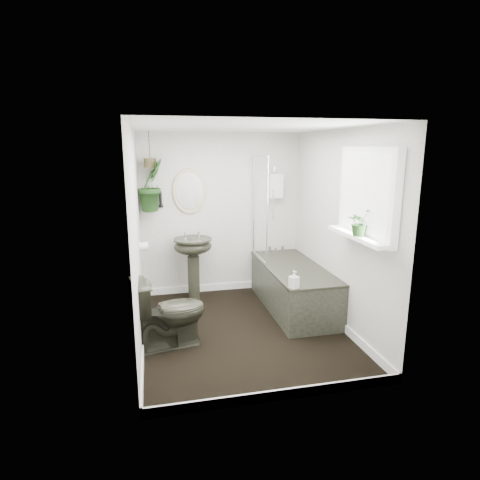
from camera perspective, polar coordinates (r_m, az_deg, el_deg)
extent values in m
cube|color=black|center=(4.84, 0.40, -12.72)|extent=(2.30, 2.80, 0.02)
cube|color=white|center=(4.37, 0.45, 15.87)|extent=(2.30, 2.80, 0.02)
cube|color=silver|center=(5.82, -2.71, 3.68)|extent=(2.30, 0.02, 2.30)
cube|color=silver|center=(3.15, 6.23, -4.45)|extent=(2.30, 0.02, 2.30)
cube|color=silver|center=(4.36, -14.61, 0.10)|extent=(0.02, 2.80, 2.30)
cube|color=silver|center=(4.85, 13.89, 1.43)|extent=(0.02, 2.80, 2.30)
cube|color=white|center=(4.82, 0.40, -12.07)|extent=(2.30, 2.80, 0.10)
cube|color=white|center=(5.89, 5.12, 7.67)|extent=(0.20, 0.10, 0.35)
ellipsoid|color=#C2B688|center=(5.68, -7.19, 6.92)|extent=(0.46, 0.03, 0.62)
cylinder|color=black|center=(5.65, -11.21, 5.73)|extent=(0.04, 0.04, 0.22)
cylinder|color=white|center=(5.09, -13.55, -0.90)|extent=(0.11, 0.11, 0.11)
cube|color=white|center=(4.14, 17.69, 6.27)|extent=(0.08, 1.00, 0.90)
cube|color=white|center=(4.17, 16.46, 0.54)|extent=(0.18, 1.00, 0.04)
cube|color=white|center=(4.11, 17.14, 6.28)|extent=(0.01, 0.86, 0.76)
imported|color=black|center=(4.39, -10.01, -10.03)|extent=(0.83, 0.56, 0.78)
imported|color=black|center=(4.07, 16.67, 2.43)|extent=(0.30, 0.28, 0.27)
imported|color=black|center=(5.52, -12.52, 7.64)|extent=(0.49, 0.49, 0.70)
imported|color=black|center=(4.46, 7.68, -5.57)|extent=(0.11, 0.11, 0.20)
cylinder|color=#42381F|center=(5.50, -12.67, 10.66)|extent=(0.16, 0.16, 0.12)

